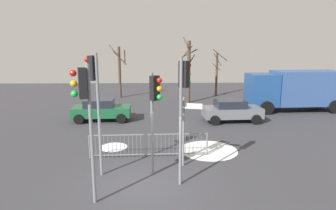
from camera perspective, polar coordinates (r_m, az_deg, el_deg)
The scene contains 15 objects.
ground_plane at distance 10.61m, azimuth -4.33°, elevation -15.61°, with size 60.00×60.00×0.00m, color #38383D.
traffic_light_rear_right at distance 10.31m, azimuth -2.74°, elevation 0.67°, with size 0.46×0.47×3.95m.
traffic_light_mid_right at distance 9.65m, azimuth 3.14°, elevation 2.37°, with size 0.46×0.48×4.50m.
traffic_light_rear_left at distance 10.67m, azimuth -14.68°, elevation 3.50°, with size 0.53×0.40×4.66m.
traffic_light_foreground_left at distance 8.63m, azimuth -16.53°, elevation 0.20°, with size 0.54×0.38×4.37m.
direction_sign_post at distance 11.50m, azimuth 3.47°, elevation -4.67°, with size 0.77×0.23×2.90m.
pedestrian_guard_railing at distance 12.77m, azimuth -3.87°, elevation -8.11°, with size 5.33×0.23×1.07m.
car_grey_near at distance 19.16m, azimuth 12.71°, elevation -1.04°, with size 3.88×2.09×1.47m.
car_green_far at distance 19.48m, azimuth -13.37°, elevation -0.87°, with size 3.87×2.06×1.47m.
delivery_truck at distance 23.94m, azimuth 24.21°, elevation 3.05°, with size 7.15×2.98×3.10m.
bare_tree_left at distance 25.11m, azimuth 4.21°, elevation 7.07°, with size 1.55×1.42×5.78m.
bare_tree_centre at distance 28.03m, azimuth -9.77°, elevation 6.90°, with size 1.73×1.61×5.14m.
bare_tree_right at distance 29.09m, azimuth 9.84°, elevation 6.43°, with size 1.54×1.03×4.75m.
snow_patch_kerb at distance 13.83m, azimuth 8.22°, elevation -9.03°, with size 2.76×2.76×0.01m, color white.
snow_patch_island at distance 14.35m, azimuth -10.97°, elevation -8.37°, with size 1.36×1.36×0.01m, color white.
Camera 1 is at (0.48, -9.44, 4.82)m, focal length 30.10 mm.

